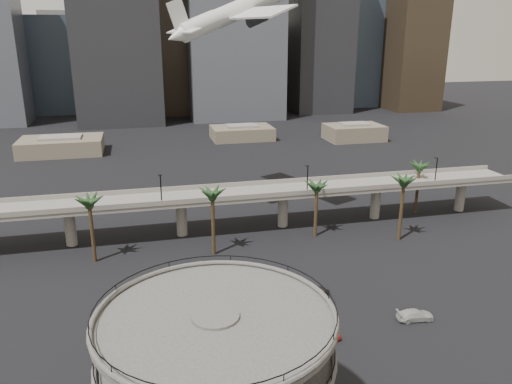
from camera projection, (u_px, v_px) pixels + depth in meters
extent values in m
torus|color=black|center=(217.00, 382.00, 47.06)|extent=(21.80, 21.80, 0.10)
cylinder|color=#4A4845|center=(217.00, 357.00, 46.23)|extent=(22.00, 22.00, 0.45)
torus|color=#4A4845|center=(216.00, 353.00, 46.09)|extent=(22.20, 22.20, 0.50)
torus|color=black|center=(216.00, 346.00, 45.85)|extent=(21.80, 21.80, 0.10)
cylinder|color=#4A4845|center=(215.00, 320.00, 45.02)|extent=(22.00, 22.00, 0.45)
torus|color=#4A4845|center=(215.00, 315.00, 44.88)|extent=(22.20, 22.20, 0.50)
torus|color=black|center=(215.00, 307.00, 44.63)|extent=(21.80, 21.80, 0.10)
cube|color=slate|center=(233.00, 195.00, 104.94)|extent=(130.00, 9.00, 0.90)
cube|color=slate|center=(237.00, 197.00, 100.50)|extent=(130.00, 0.30, 1.00)
cube|color=slate|center=(229.00, 185.00, 108.83)|extent=(130.00, 0.30, 1.00)
cylinder|color=slate|center=(70.00, 227.00, 98.86)|extent=(2.20, 2.20, 8.00)
cylinder|color=slate|center=(182.00, 218.00, 103.76)|extent=(2.20, 2.20, 8.00)
cylinder|color=slate|center=(283.00, 210.00, 108.66)|extent=(2.20, 2.20, 8.00)
cylinder|color=slate|center=(375.00, 202.00, 113.57)|extent=(2.20, 2.20, 8.00)
cylinder|color=slate|center=(460.00, 195.00, 118.47)|extent=(2.20, 2.20, 8.00)
cylinder|color=black|center=(161.00, 190.00, 96.83)|extent=(0.24, 0.24, 6.00)
cylinder|color=black|center=(307.00, 180.00, 103.51)|extent=(0.24, 0.24, 6.00)
cylinder|color=black|center=(436.00, 171.00, 110.20)|extent=(0.24, 0.24, 6.00)
cylinder|color=#412F1B|center=(213.00, 225.00, 93.99)|extent=(0.70, 0.70, 12.15)
ellipsoid|color=#1C3B1A|center=(212.00, 192.00, 92.03)|extent=(4.40, 4.40, 2.00)
cylinder|color=#412F1B|center=(316.00, 212.00, 102.81)|extent=(0.70, 0.70, 10.80)
ellipsoid|color=#1C3B1A|center=(317.00, 185.00, 101.05)|extent=(4.40, 4.40, 2.00)
cylinder|color=#412F1B|center=(401.00, 211.00, 100.54)|extent=(0.70, 0.70, 12.60)
ellipsoid|color=#1C3B1A|center=(404.00, 179.00, 98.51)|extent=(4.40, 4.40, 2.00)
cylinder|color=#412F1B|center=(417.00, 190.00, 116.39)|extent=(0.70, 0.70, 11.25)
ellipsoid|color=#1C3B1A|center=(420.00, 165.00, 114.56)|extent=(4.40, 4.40, 2.00)
cylinder|color=#412F1B|center=(92.00, 232.00, 91.01)|extent=(0.70, 0.70, 11.70)
ellipsoid|color=#1C3B1A|center=(89.00, 200.00, 89.11)|extent=(4.40, 4.40, 2.00)
cube|color=#685F4C|center=(62.00, 146.00, 175.25)|extent=(28.00, 18.00, 5.50)
cube|color=slate|center=(60.00, 137.00, 174.30)|extent=(14.00, 9.00, 0.80)
cube|color=#685F4C|center=(242.00, 133.00, 199.53)|extent=(24.00, 16.00, 5.00)
cube|color=slate|center=(242.00, 126.00, 198.65)|extent=(12.00, 8.00, 0.80)
cube|color=#685F4C|center=(354.00, 132.00, 197.84)|extent=(22.00, 15.00, 6.00)
cube|color=slate|center=(355.00, 124.00, 196.81)|extent=(11.00, 7.50, 0.80)
cube|color=#354252|center=(62.00, 65.00, 263.67)|extent=(30.00, 30.00, 49.26)
cube|color=slate|center=(56.00, 13.00, 255.84)|extent=(16.50, 16.50, 2.40)
cube|color=#30261A|center=(178.00, 22.00, 251.98)|extent=(28.00, 26.00, 92.36)
cube|color=#85785C|center=(265.00, 68.00, 284.49)|extent=(24.00, 24.00, 43.10)
cube|color=slate|center=(266.00, 26.00, 277.59)|extent=(13.20, 13.20, 2.40)
cube|color=black|center=(321.00, 17.00, 258.21)|extent=(30.00, 28.00, 97.49)
cube|color=#354252|center=(352.00, 42.00, 286.64)|extent=(34.00, 30.00, 71.84)
cube|color=#30261A|center=(413.00, 54.00, 270.92)|extent=(26.00, 26.00, 59.52)
cube|color=#85785C|center=(197.00, 71.00, 295.39)|extent=(22.00, 22.00, 39.00)
cube|color=slate|center=(195.00, 34.00, 289.12)|extent=(12.10, 12.10, 2.40)
cylinder|color=silver|center=(240.00, 9.00, 105.78)|extent=(28.59, 14.72, 13.64)
cone|color=silver|center=(176.00, 37.00, 98.79)|extent=(5.60, 4.92, 4.46)
cube|color=silver|center=(237.00, 14.00, 105.63)|extent=(18.29, 32.04, 2.68)
cube|color=silver|center=(184.00, 31.00, 99.49)|extent=(6.36, 10.79, 1.11)
cube|color=silver|center=(179.00, 16.00, 98.08)|extent=(4.93, 2.32, 6.66)
cylinder|color=#242428|center=(226.00, 20.00, 111.08)|extent=(5.36, 3.84, 3.51)
cylinder|color=#242428|center=(257.00, 19.00, 102.05)|extent=(5.36, 3.84, 3.51)
imported|color=red|center=(325.00, 335.00, 68.66)|extent=(4.44, 1.91, 1.49)
imported|color=#232328|center=(316.00, 293.00, 79.64)|extent=(5.17, 3.99, 1.64)
imported|color=silver|center=(415.00, 315.00, 73.57)|extent=(5.66, 2.71, 1.59)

